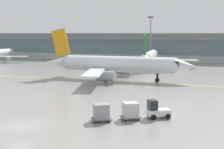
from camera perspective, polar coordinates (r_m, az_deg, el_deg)
name	(u,v)px	position (r m, az deg, el deg)	size (l,w,h in m)	color
ground_plane	(21,125)	(35.86, -15.53, -8.51)	(400.00, 400.00, 0.00)	gray
taxiway_centreline_stripe	(115,81)	(65.42, 0.61, -1.22)	(110.00, 0.36, 0.01)	yellow
terminal_concourse	(157,47)	(116.18, 7.91, 4.80)	(209.64, 11.00, 9.60)	#B2B7BC
gate_airplane_1	(150,57)	(93.57, 6.54, 3.04)	(27.13, 29.28, 9.69)	silver
taxiing_regional_jet	(116,65)	(67.08, 0.77, 1.74)	(32.27, 30.01, 10.69)	silver
baggage_tug	(157,110)	(37.58, 7.77, -6.19)	(2.95, 2.55, 2.10)	silver
cargo_dolly_lead	(130,110)	(36.60, 3.22, -6.24)	(2.62, 2.44, 1.94)	#595B60
cargo_dolly_trailing	(101,112)	(35.86, -1.90, -6.51)	(2.62, 2.44, 1.94)	#595B60
apron_light_mast_1	(150,38)	(107.50, 6.69, 6.37)	(1.80, 0.36, 14.98)	gray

